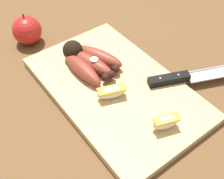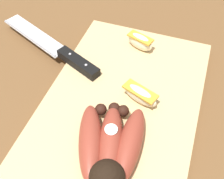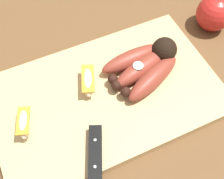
# 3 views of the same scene
# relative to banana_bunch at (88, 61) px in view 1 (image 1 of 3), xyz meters

# --- Properties ---
(ground_plane) EXTENTS (6.00, 6.00, 0.00)m
(ground_plane) POSITION_rel_banana_bunch_xyz_m (-0.07, -0.03, -0.04)
(ground_plane) COLOR brown
(cutting_board) EXTENTS (0.43, 0.27, 0.02)m
(cutting_board) POSITION_rel_banana_bunch_xyz_m (-0.09, -0.02, -0.03)
(cutting_board) COLOR tan
(cutting_board) RESTS_ON ground_plane
(banana_bunch) EXTENTS (0.16, 0.12, 0.05)m
(banana_bunch) POSITION_rel_banana_bunch_xyz_m (0.00, 0.00, 0.00)
(banana_bunch) COLOR black
(banana_bunch) RESTS_ON cutting_board
(chefs_knife) EXTENTS (0.14, 0.27, 0.02)m
(chefs_knife) POSITION_rel_banana_bunch_xyz_m (-0.18, -0.17, -0.01)
(chefs_knife) COLOR silver
(chefs_knife) RESTS_ON cutting_board
(apple_wedge_near) EXTENTS (0.04, 0.07, 0.03)m
(apple_wedge_near) POSITION_rel_banana_bunch_xyz_m (-0.12, 0.01, -0.00)
(apple_wedge_near) COLOR #F4E5C1
(apple_wedge_near) RESTS_ON cutting_board
(apple_wedge_middle) EXTENTS (0.04, 0.06, 0.03)m
(apple_wedge_middle) POSITION_rel_banana_bunch_xyz_m (-0.25, -0.02, -0.00)
(apple_wedge_middle) COLOR #F4E5C1
(apple_wedge_middle) RESTS_ON cutting_board
(whole_apple) EXTENTS (0.08, 0.08, 0.09)m
(whole_apple) POSITION_rel_banana_bunch_xyz_m (0.21, 0.06, -0.00)
(whole_apple) COLOR red
(whole_apple) RESTS_ON ground_plane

